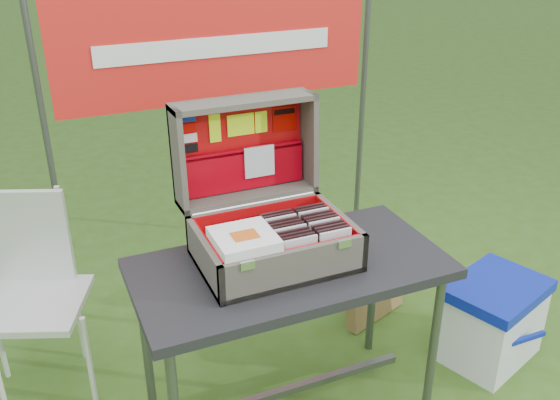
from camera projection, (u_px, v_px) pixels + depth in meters
name	position (u px, v px, depth m)	size (l,w,h in m)	color
ground	(308.00, 395.00, 2.71)	(80.00, 80.00, 0.00)	#395718
table	(290.00, 342.00, 2.47)	(1.17, 0.58, 0.73)	#252528
table_top	(290.00, 268.00, 2.32)	(1.17, 0.58, 0.04)	#252528
table_leg_fr	(433.00, 347.00, 2.47)	(0.04, 0.04, 0.69)	#59595B
table_leg_bl	(146.00, 346.00, 2.48)	(0.04, 0.04, 0.69)	#59595B
table_leg_br	(373.00, 287.00, 2.86)	(0.04, 0.04, 0.69)	#59595B
table_brace	(289.00, 390.00, 2.58)	(1.02, 0.03, 0.03)	#59595B
suitcase	(268.00, 189.00, 2.26)	(0.56, 0.56, 0.55)	#615B4E
suitcase_base_bottom	(275.00, 259.00, 2.32)	(0.56, 0.40, 0.02)	#615B4E
suitcase_base_wall_front	(296.00, 269.00, 2.14)	(0.56, 0.02, 0.15)	#615B4E
suitcase_base_wall_back	(256.00, 222.00, 2.45)	(0.56, 0.02, 0.15)	#615B4E
suitcase_base_wall_left	(204.00, 259.00, 2.20)	(0.02, 0.40, 0.15)	#615B4E
suitcase_base_wall_right	(339.00, 230.00, 2.39)	(0.02, 0.40, 0.15)	#615B4E
suitcase_liner_floor	(275.00, 256.00, 2.32)	(0.52, 0.36, 0.01)	#CC0003
suitcase_latch_left	(248.00, 265.00, 2.04)	(0.05, 0.01, 0.03)	silver
suitcase_latch_right	(344.00, 244.00, 2.17)	(0.05, 0.01, 0.03)	silver
suitcase_hinge	(254.00, 204.00, 2.43)	(0.02, 0.02, 0.50)	silver
suitcase_lid_back	(240.00, 145.00, 2.47)	(0.56, 0.40, 0.02)	#615B4E
suitcase_lid_rim_far	(244.00, 102.00, 2.34)	(0.56, 0.02, 0.15)	#615B4E
suitcase_lid_rim_near	(248.00, 194.00, 2.49)	(0.56, 0.02, 0.15)	#615B4E
suitcase_lid_rim_left	(178.00, 160.00, 2.32)	(0.02, 0.40, 0.15)	#615B4E
suitcase_lid_rim_right	(308.00, 140.00, 2.51)	(0.02, 0.40, 0.15)	#615B4E
suitcase_lid_liner	(241.00, 146.00, 2.46)	(0.51, 0.35, 0.01)	#CC0003
suitcase_liner_wall_front	(294.00, 264.00, 2.15)	(0.52, 0.01, 0.13)	#CC0003
suitcase_liner_wall_back	(257.00, 221.00, 2.43)	(0.52, 0.01, 0.13)	#CC0003
suitcase_liner_wall_left	(208.00, 255.00, 2.20)	(0.01, 0.36, 0.13)	#CC0003
suitcase_liner_wall_right	(336.00, 228.00, 2.38)	(0.01, 0.36, 0.13)	#CC0003
suitcase_lid_pocket	(244.00, 170.00, 2.48)	(0.50, 0.16, 0.03)	#A4000D
suitcase_pocket_edge	(244.00, 151.00, 2.44)	(0.49, 0.02, 0.02)	#A4000D
suitcase_pocket_cd	(259.00, 162.00, 2.47)	(0.12, 0.12, 0.01)	silver
lid_sticker_cc_a	(188.00, 118.00, 2.32)	(0.05, 0.03, 0.00)	#1933B2
lid_sticker_cc_b	(189.00, 128.00, 2.34)	(0.05, 0.03, 0.00)	#B80600
lid_sticker_cc_c	(190.00, 138.00, 2.35)	(0.05, 0.03, 0.00)	white
lid_sticker_cc_d	(191.00, 148.00, 2.37)	(0.05, 0.03, 0.00)	black
lid_card_neon_tall	(215.00, 128.00, 2.38)	(0.04, 0.11, 0.00)	#C6F315
lid_card_neon_main	(241.00, 125.00, 2.42)	(0.11, 0.08, 0.00)	#C6F315
lid_card_neon_small	(261.00, 122.00, 2.45)	(0.05, 0.08, 0.00)	#C6F315
lid_sticker_band	(284.00, 119.00, 2.48)	(0.10, 0.10, 0.00)	#B80600
lid_sticker_band_bar	(284.00, 111.00, 2.47)	(0.09, 0.02, 0.00)	black
cd_left_0	(301.00, 256.00, 2.17)	(0.12, 0.01, 0.14)	silver
cd_left_1	(298.00, 253.00, 2.19)	(0.12, 0.01, 0.14)	black
cd_left_2	(296.00, 250.00, 2.21)	(0.12, 0.01, 0.14)	black
cd_left_3	(293.00, 247.00, 2.23)	(0.12, 0.01, 0.14)	black
cd_left_4	(290.00, 244.00, 2.24)	(0.12, 0.01, 0.14)	silver
cd_left_5	(288.00, 242.00, 2.26)	(0.12, 0.01, 0.14)	black
cd_left_6	(285.00, 239.00, 2.28)	(0.12, 0.01, 0.14)	black
cd_left_7	(283.00, 236.00, 2.30)	(0.12, 0.01, 0.14)	black
cd_left_8	(281.00, 234.00, 2.32)	(0.12, 0.01, 0.14)	silver
cd_left_9	(278.00, 231.00, 2.33)	(0.12, 0.01, 0.14)	black
cd_left_10	(276.00, 228.00, 2.35)	(0.12, 0.01, 0.14)	black
cd_right_0	(335.00, 248.00, 2.22)	(0.12, 0.01, 0.14)	silver
cd_right_1	(332.00, 245.00, 2.24)	(0.12, 0.01, 0.14)	black
cd_right_2	(329.00, 243.00, 2.26)	(0.12, 0.01, 0.14)	black
cd_right_3	(327.00, 240.00, 2.27)	(0.12, 0.01, 0.14)	black
cd_right_4	(324.00, 237.00, 2.29)	(0.12, 0.01, 0.14)	silver
cd_right_5	(321.00, 234.00, 2.31)	(0.12, 0.01, 0.14)	black
cd_right_6	(319.00, 232.00, 2.33)	(0.12, 0.01, 0.14)	black
cd_right_7	(316.00, 229.00, 2.35)	(0.12, 0.01, 0.14)	black
cd_right_8	(313.00, 227.00, 2.36)	(0.12, 0.01, 0.14)	silver
cd_right_9	(311.00, 224.00, 2.38)	(0.12, 0.01, 0.14)	black
cd_right_10	(308.00, 222.00, 2.40)	(0.12, 0.01, 0.14)	black
songbook_0	(244.00, 242.00, 2.15)	(0.21, 0.21, 0.01)	white
songbook_1	(244.00, 241.00, 2.15)	(0.21, 0.21, 0.01)	white
songbook_2	(244.00, 240.00, 2.14)	(0.21, 0.21, 0.01)	white
songbook_3	(244.00, 239.00, 2.14)	(0.21, 0.21, 0.01)	white
songbook_4	(244.00, 237.00, 2.14)	(0.21, 0.21, 0.01)	white
songbook_5	(244.00, 236.00, 2.14)	(0.21, 0.21, 0.01)	white
songbook_6	(244.00, 235.00, 2.13)	(0.21, 0.21, 0.01)	white
songbook_graphic	(245.00, 235.00, 2.12)	(0.09, 0.07, 0.00)	#D85919
cooler	(492.00, 320.00, 2.87)	(0.45, 0.34, 0.40)	white
cooler_body	(491.00, 325.00, 2.89)	(0.43, 0.32, 0.34)	white
cooler_lid	(497.00, 289.00, 2.80)	(0.45, 0.34, 0.05)	#0D21A6
cooler_handle	(521.00, 340.00, 2.72)	(0.27, 0.02, 0.02)	#0D21A6
chair	(34.00, 307.00, 2.55)	(0.40, 0.44, 0.88)	silver
chair_seat	(33.00, 305.00, 2.55)	(0.40, 0.40, 0.03)	silver
chair_backrest	(21.00, 237.00, 2.61)	(0.40, 0.03, 0.42)	silver
chair_leg_fl	(0.00, 386.00, 2.44)	(0.02, 0.02, 0.45)	silver
chair_leg_fr	(90.00, 363.00, 2.57)	(0.02, 0.02, 0.45)	silver
chair_leg_br	(79.00, 317.00, 2.85)	(0.02, 0.02, 0.45)	silver
chair_upright_right	(64.00, 231.00, 2.68)	(0.02, 0.02, 0.42)	silver
cardboard_box	(374.00, 282.00, 3.15)	(0.38, 0.06, 0.40)	olive
banner_post_left	(50.00, 157.00, 2.95)	(0.03, 0.03, 1.70)	#59595B
banner_post_right	(362.00, 113.00, 3.56)	(0.03, 0.03, 1.70)	#59595B
banner	(217.00, 46.00, 3.05)	(1.60, 0.01, 0.55)	red
banner_text	(218.00, 47.00, 3.04)	(1.20, 0.00, 0.10)	white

